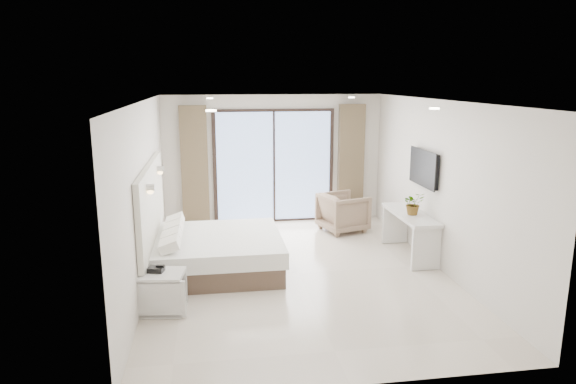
% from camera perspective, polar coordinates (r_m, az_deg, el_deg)
% --- Properties ---
extents(ground, '(6.20, 6.20, 0.00)m').
position_cam_1_polar(ground, '(8.26, 1.16, -8.99)').
color(ground, beige).
rests_on(ground, ground).
extents(room_shell, '(4.62, 6.22, 2.72)m').
position_cam_1_polar(room_shell, '(8.55, -1.01, 2.79)').
color(room_shell, silver).
rests_on(room_shell, ground).
extents(bed, '(2.04, 1.94, 0.71)m').
position_cam_1_polar(bed, '(8.35, -8.02, -6.67)').
color(bed, brown).
rests_on(bed, ground).
extents(nightstand, '(0.65, 0.56, 0.54)m').
position_cam_1_polar(nightstand, '(7.08, -13.87, -10.76)').
color(nightstand, silver).
rests_on(nightstand, ground).
extents(phone, '(0.23, 0.20, 0.07)m').
position_cam_1_polar(phone, '(7.02, -14.45, -8.32)').
color(phone, black).
rests_on(phone, nightstand).
extents(console_desk, '(0.49, 1.57, 0.77)m').
position_cam_1_polar(console_desk, '(9.10, 13.38, -3.55)').
color(console_desk, silver).
rests_on(console_desk, ground).
extents(plant, '(0.39, 0.42, 0.30)m').
position_cam_1_polar(plant, '(8.92, 13.75, -1.51)').
color(plant, '#33662D').
rests_on(plant, console_desk).
extents(armchair, '(0.98, 1.02, 0.85)m').
position_cam_1_polar(armchair, '(10.39, 6.15, -2.06)').
color(armchair, '#8A6B5A').
rests_on(armchair, ground).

